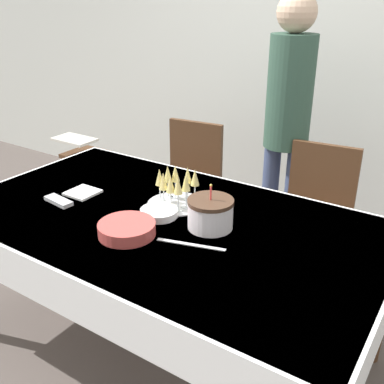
% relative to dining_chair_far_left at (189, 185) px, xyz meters
% --- Properties ---
extents(ground_plane, '(12.00, 12.00, 0.00)m').
position_rel_dining_chair_far_left_xyz_m(ground_plane, '(0.46, -0.90, -0.51)').
color(ground_plane, '#564C47').
extents(wall_back, '(8.00, 0.05, 2.70)m').
position_rel_dining_chair_far_left_xyz_m(wall_back, '(0.46, 0.89, 0.84)').
color(wall_back, silver).
rests_on(wall_back, ground_plane).
extents(dining_table, '(2.05, 1.17, 0.78)m').
position_rel_dining_chair_far_left_xyz_m(dining_table, '(0.46, -0.90, 0.17)').
color(dining_table, white).
rests_on(dining_table, ground_plane).
extents(dining_chair_far_left, '(0.46, 0.46, 0.94)m').
position_rel_dining_chair_far_left_xyz_m(dining_chair_far_left, '(0.00, 0.00, 0.00)').
color(dining_chair_far_left, '#51331E').
rests_on(dining_chair_far_left, ground_plane).
extents(dining_chair_far_right, '(0.46, 0.46, 0.94)m').
position_rel_dining_chair_far_left_xyz_m(dining_chair_far_right, '(0.91, 0.00, 0.00)').
color(dining_chair_far_right, '#51331E').
rests_on(dining_chair_far_right, ground_plane).
extents(birthday_cake, '(0.21, 0.21, 0.21)m').
position_rel_dining_chair_far_left_xyz_m(birthday_cake, '(0.70, -0.87, 0.33)').
color(birthday_cake, white).
rests_on(birthday_cake, dining_table).
extents(champagne_tray, '(0.28, 0.28, 0.18)m').
position_rel_dining_chair_far_left_xyz_m(champagne_tray, '(0.43, -0.75, 0.36)').
color(champagne_tray, silver).
rests_on(champagne_tray, dining_table).
extents(plate_stack_main, '(0.25, 0.25, 0.06)m').
position_rel_dining_chair_far_left_xyz_m(plate_stack_main, '(0.43, -1.13, 0.29)').
color(plate_stack_main, '#CC4C47').
rests_on(plate_stack_main, dining_table).
extents(plate_stack_dessert, '(0.18, 0.18, 0.03)m').
position_rel_dining_chair_far_left_xyz_m(plate_stack_dessert, '(0.44, -0.90, 0.28)').
color(plate_stack_dessert, white).
rests_on(plate_stack_dessert, dining_table).
extents(cake_knife, '(0.29, 0.10, 0.00)m').
position_rel_dining_chair_far_left_xyz_m(cake_knife, '(0.71, -1.05, 0.27)').
color(cake_knife, silver).
rests_on(cake_knife, dining_table).
extents(fork_pile, '(0.18, 0.08, 0.02)m').
position_rel_dining_chair_far_left_xyz_m(fork_pile, '(-0.07, -1.07, 0.28)').
color(fork_pile, silver).
rests_on(fork_pile, dining_table).
extents(napkin_pile, '(0.15, 0.15, 0.01)m').
position_rel_dining_chair_far_left_xyz_m(napkin_pile, '(-0.05, -0.92, 0.27)').
color(napkin_pile, white).
rests_on(napkin_pile, dining_table).
extents(person_standing, '(0.28, 0.28, 1.76)m').
position_rel_dining_chair_far_left_xyz_m(person_standing, '(0.61, 0.20, 0.56)').
color(person_standing, '#3F4C72').
rests_on(person_standing, ground_plane).
extents(high_chair, '(0.33, 0.35, 0.71)m').
position_rel_dining_chair_far_left_xyz_m(high_chair, '(-1.00, -0.02, -0.03)').
color(high_chair, '#51331E').
rests_on(high_chair, ground_plane).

